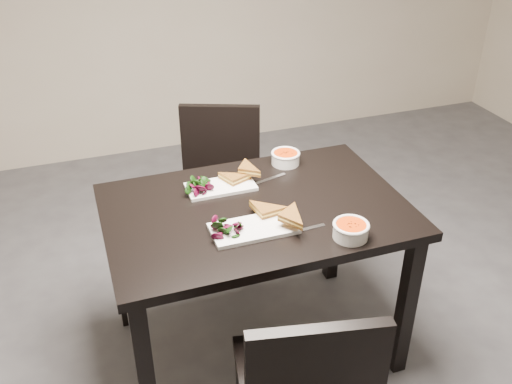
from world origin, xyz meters
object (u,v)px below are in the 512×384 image
plate_far (221,187)px  soup_bowl_far (286,157)px  chair_far (219,178)px  table (256,227)px  plate_near (254,228)px  soup_bowl_near (351,229)px

plate_far → soup_bowl_far: size_ratio=2.18×
chair_far → plate_far: bearing=-83.3°
table → chair_far: size_ratio=1.41×
plate_far → soup_bowl_far: (0.34, 0.12, 0.03)m
plate_far → plate_near: bearing=-85.1°
chair_far → soup_bowl_far: 0.56m
chair_far → plate_near: chair_far is taller
soup_bowl_near → soup_bowl_far: (-0.01, 0.62, -0.00)m
soup_bowl_near → soup_bowl_far: soup_bowl_near is taller
table → chair_far: 0.75m
plate_near → soup_bowl_far: 0.55m
table → soup_bowl_far: size_ratio=9.10×
plate_far → chair_far: bearing=75.4°
plate_near → soup_bowl_near: soup_bowl_near is taller
soup_bowl_near → chair_far: bearing=101.3°
chair_far → plate_far: 0.63m
table → plate_far: plate_far is taller
plate_near → soup_bowl_near: (0.32, -0.16, 0.03)m
soup_bowl_near → plate_far: size_ratio=0.47×
table → plate_near: (-0.06, -0.15, 0.11)m
chair_far → soup_bowl_near: size_ratio=6.29×
table → soup_bowl_far: (0.25, 0.31, 0.13)m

